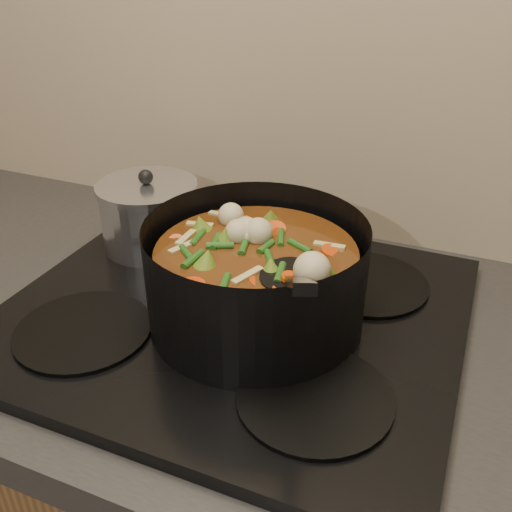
% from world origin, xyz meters
% --- Properties ---
extents(stovetop, '(0.62, 0.54, 0.03)m').
position_xyz_m(stovetop, '(0.00, 1.93, 0.92)').
color(stovetop, black).
rests_on(stovetop, counter).
extents(stockpot, '(0.33, 0.38, 0.21)m').
position_xyz_m(stockpot, '(0.04, 1.91, 1.00)').
color(stockpot, black).
rests_on(stockpot, stovetop).
extents(saucepan, '(0.16, 0.16, 0.13)m').
position_xyz_m(saucepan, '(-0.21, 2.04, 0.99)').
color(saucepan, silver).
rests_on(saucepan, stovetop).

